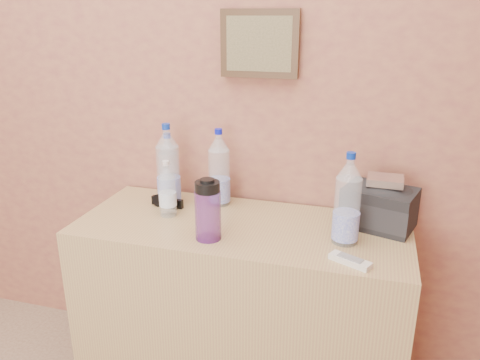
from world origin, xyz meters
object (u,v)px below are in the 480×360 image
object	(u,v)px
pet_large_c	(219,172)
pet_large_d	(347,204)
pet_large_a	(168,169)
pet_large_b	(169,173)
foil_packet	(385,180)
sunglasses	(167,202)
toiletry_bag	(379,205)
nalgene_bottle	(208,210)
dresser	(241,312)
ac_remote	(350,261)
pet_small	(167,192)

from	to	relation	value
pet_large_c	pet_large_d	distance (m)	0.56
pet_large_a	pet_large_b	bearing A→B (deg)	107.86
pet_large_b	pet_large_c	xyz separation A→B (m)	(0.20, 0.04, 0.01)
pet_large_c	foil_packet	distance (m)	0.64
pet_large_c	sunglasses	world-z (taller)	pet_large_c
toiletry_bag	nalgene_bottle	bearing A→B (deg)	-137.71
dresser	nalgene_bottle	bearing A→B (deg)	-118.77
pet_large_d	ac_remote	size ratio (longest dim) A/B	2.38
pet_large_d	ac_remote	world-z (taller)	pet_large_d
pet_large_c	pet_large_b	bearing A→B (deg)	-168.27
pet_small	pet_large_c	bearing A→B (deg)	47.57
dresser	pet_small	xyz separation A→B (m)	(-0.29, 0.01, 0.48)
pet_large_c	pet_small	distance (m)	0.23
dresser	ac_remote	world-z (taller)	ac_remote
pet_small	toiletry_bag	distance (m)	0.79
pet_large_b	pet_large_d	bearing A→B (deg)	-13.21
dresser	foil_packet	xyz separation A→B (m)	(0.50, 0.13, 0.56)
pet_large_b	foil_packet	world-z (taller)	pet_large_b
pet_large_a	pet_large_c	xyz separation A→B (m)	(0.20, 0.06, -0.01)
pet_large_a	ac_remote	world-z (taller)	pet_large_a
sunglasses	pet_large_d	bearing A→B (deg)	-2.98
dresser	pet_large_a	xyz separation A→B (m)	(-0.34, 0.11, 0.53)
toiletry_bag	pet_small	bearing A→B (deg)	-154.34
nalgene_bottle	sunglasses	bearing A→B (deg)	138.58
dresser	toiletry_bag	world-z (taller)	toiletry_bag
sunglasses	pet_small	bearing A→B (deg)	-56.02
pet_large_c	ac_remote	size ratio (longest dim) A/B	2.35
dresser	toiletry_bag	size ratio (longest dim) A/B	5.02
ac_remote	toiletry_bag	size ratio (longest dim) A/B	0.55
pet_small	nalgene_bottle	world-z (taller)	pet_small
toiletry_bag	pet_large_d	bearing A→B (deg)	-106.09
pet_large_d	ac_remote	bearing A→B (deg)	-78.93
foil_packet	pet_large_a	bearing A→B (deg)	-179.08
dresser	ac_remote	distance (m)	0.59
dresser	pet_large_a	bearing A→B (deg)	161.26
pet_large_b	nalgene_bottle	xyz separation A→B (m)	(0.27, -0.27, -0.02)
pet_large_a	sunglasses	xyz separation A→B (m)	(0.00, -0.03, -0.13)
pet_large_b	nalgene_bottle	world-z (taller)	pet_large_b
dresser	sunglasses	world-z (taller)	sunglasses
pet_large_a	nalgene_bottle	distance (m)	0.37
pet_large_d	foil_packet	xyz separation A→B (m)	(0.12, 0.17, 0.04)
pet_large_a	foil_packet	bearing A→B (deg)	0.92
toiletry_bag	foil_packet	bearing A→B (deg)	15.13
pet_large_c	ac_remote	world-z (taller)	pet_large_c
dresser	pet_large_d	distance (m)	0.65
pet_large_c	pet_small	bearing A→B (deg)	-132.43
pet_large_d	foil_packet	distance (m)	0.21
sunglasses	toiletry_bag	xyz separation A→B (m)	(0.82, 0.04, 0.07)
dresser	pet_large_c	size ratio (longest dim) A/B	3.89
pet_small	nalgene_bottle	size ratio (longest dim) A/B	1.01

